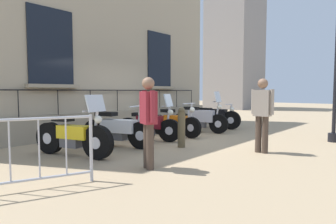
{
  "coord_description": "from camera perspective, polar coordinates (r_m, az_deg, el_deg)",
  "views": [
    {
      "loc": [
        5.62,
        -6.49,
        1.41
      ],
      "look_at": [
        0.14,
        0.0,
        0.8
      ],
      "focal_mm": 31.01,
      "sensor_mm": 36.0,
      "label": 1
    }
  ],
  "objects": [
    {
      "name": "ground_plane",
      "position": [
        8.71,
        -0.73,
        -5.22
      ],
      "size": [
        60.0,
        60.0,
        0.0
      ],
      "primitive_type": "plane",
      "color": "tan"
    },
    {
      "name": "motorcycle_yellow",
      "position": [
        6.6,
        -18.08,
        -4.64
      ],
      "size": [
        2.04,
        0.8,
        1.34
      ],
      "color": "black",
      "rests_on": "ground_plane"
    },
    {
      "name": "motorcycle_maroon",
      "position": [
        8.27,
        -3.73,
        -2.72
      ],
      "size": [
        1.85,
        0.92,
        1.33
      ],
      "color": "black",
      "rests_on": "ground_plane"
    },
    {
      "name": "pedestrian_standing",
      "position": [
        6.94,
        18.03,
        0.2
      ],
      "size": [
        0.53,
        0.23,
        1.7
      ],
      "color": "#47382D",
      "rests_on": "ground_plane"
    },
    {
      "name": "motorcycle_black",
      "position": [
        11.21,
        8.77,
        -0.95
      ],
      "size": [
        2.18,
        0.69,
        0.95
      ],
      "color": "black",
      "rests_on": "ground_plane"
    },
    {
      "name": "crowd_barrier",
      "position": [
        4.58,
        -26.33,
        -6.99
      ],
      "size": [
        0.71,
        1.79,
        1.05
      ],
      "color": "#B7B7BF",
      "rests_on": "ground_plane"
    },
    {
      "name": "motorcycle_orange",
      "position": [
        9.1,
        1.33,
        -2.2
      ],
      "size": [
        1.98,
        0.59,
        1.06
      ],
      "color": "black",
      "rests_on": "ground_plane"
    },
    {
      "name": "bollard",
      "position": [
        7.3,
        2.66,
        -2.97
      ],
      "size": [
        0.19,
        0.19,
        1.02
      ],
      "color": "brown",
      "rests_on": "ground_plane"
    },
    {
      "name": "pedestrian_walking",
      "position": [
        5.24,
        -3.87,
        -1.08
      ],
      "size": [
        0.48,
        0.36,
        1.66
      ],
      "color": "#47382D",
      "rests_on": "ground_plane"
    },
    {
      "name": "distant_building",
      "position": [
        24.96,
        13.02,
        11.31
      ],
      "size": [
        3.53,
        4.17,
        9.17
      ],
      "color": "gray",
      "rests_on": "ground_plane"
    },
    {
      "name": "motorcycle_white",
      "position": [
        7.44,
        -9.92,
        -3.45
      ],
      "size": [
        1.98,
        0.89,
        1.06
      ],
      "color": "black",
      "rests_on": "ground_plane"
    },
    {
      "name": "building_facade",
      "position": [
        10.7,
        -11.57,
        16.77
      ],
      "size": [
        0.82,
        10.42,
        7.78
      ],
      "color": "tan",
      "rests_on": "ground_plane"
    },
    {
      "name": "motorcycle_silver",
      "position": [
        10.01,
        6.39,
        -1.38
      ],
      "size": [
        2.0,
        0.62,
        1.4
      ],
      "color": "black",
      "rests_on": "ground_plane"
    }
  ]
}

